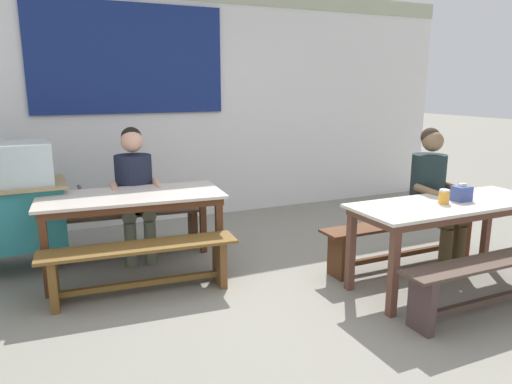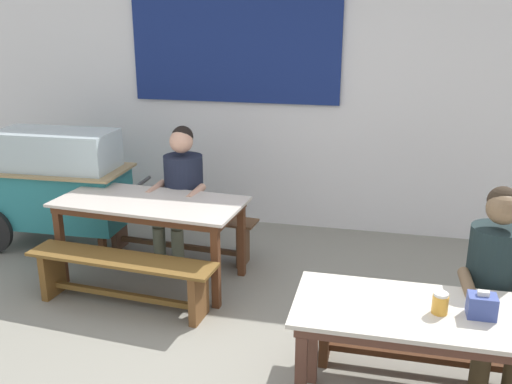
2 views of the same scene
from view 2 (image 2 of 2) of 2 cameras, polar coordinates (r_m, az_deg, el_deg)
ground_plane at (r=3.82m, az=-2.42°, el=-17.91°), size 40.00×40.00×0.00m
backdrop_wall at (r=5.91m, az=4.59°, el=10.47°), size 7.57×0.23×2.83m
dining_table_far at (r=4.83m, az=-10.69°, el=-1.68°), size 1.63×0.85×0.73m
dining_table_near at (r=3.22m, az=19.71°, el=-12.74°), size 1.73×0.64×0.73m
bench_far_back at (r=5.39m, az=-7.88°, el=-3.78°), size 1.55×0.37×0.42m
bench_far_front at (r=4.55m, az=-13.50°, el=-8.12°), size 1.56×0.43×0.42m
bench_near_back at (r=3.85m, az=18.34°, el=-13.64°), size 1.71×0.27×0.42m
food_cart at (r=5.81m, az=-19.52°, el=1.02°), size 1.66×0.74×1.16m
person_center_facing at (r=5.16m, az=-7.62°, el=0.49°), size 0.49×0.60×1.27m
person_right_near_table at (r=3.63m, az=23.12°, el=-8.53°), size 0.44×0.55×1.28m
tissue_box at (r=3.17m, az=21.97°, el=-10.66°), size 0.14×0.11×0.15m
condiment_jar at (r=3.13m, az=18.22°, el=-10.69°), size 0.08×0.08×0.12m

